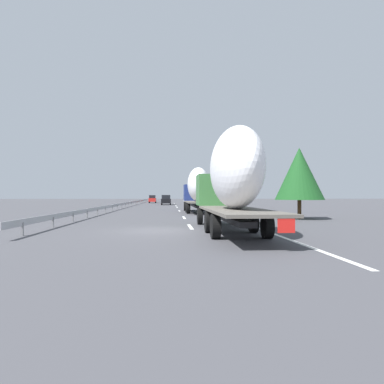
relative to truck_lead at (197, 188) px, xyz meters
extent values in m
plane|color=#424247|center=(21.06, 3.60, -2.59)|extent=(260.00, 260.00, 0.00)
cube|color=white|center=(-16.94, 1.80, -2.59)|extent=(3.20, 0.20, 0.01)
cube|color=white|center=(-8.59, 1.80, -2.59)|extent=(3.20, 0.20, 0.01)
cube|color=white|center=(3.82, 1.80, -2.59)|extent=(3.20, 0.20, 0.01)
cube|color=white|center=(15.81, 1.80, -2.59)|extent=(3.20, 0.20, 0.01)
cube|color=white|center=(22.52, 1.80, -2.59)|extent=(3.20, 0.20, 0.01)
cube|color=white|center=(25.27, 1.80, -2.59)|extent=(3.20, 0.20, 0.01)
cube|color=white|center=(42.20, 1.80, -2.59)|extent=(3.20, 0.20, 0.01)
cube|color=white|center=(26.06, -1.90, -2.59)|extent=(110.00, 0.20, 0.01)
cube|color=navy|center=(4.27, 0.00, -0.44)|extent=(2.40, 2.50, 1.90)
cube|color=black|center=(5.37, 0.00, 0.06)|extent=(0.08, 2.12, 0.80)
cube|color=#262628|center=(1.47, 0.00, -1.92)|extent=(10.32, 0.70, 0.24)
cube|color=#59544C|center=(-1.34, 0.00, -1.45)|extent=(8.81, 2.50, 0.12)
ellipsoid|color=white|center=(-1.09, 0.00, 0.37)|extent=(5.82, 2.20, 3.52)
cube|color=red|center=(-5.71, -0.69, -1.69)|extent=(0.04, 0.56, 0.56)
cylinder|color=black|center=(4.27, 1.10, -2.07)|extent=(1.04, 0.30, 1.04)
cylinder|color=black|center=(4.27, -1.10, -2.07)|extent=(1.04, 0.30, 1.04)
cylinder|color=black|center=(-0.14, 1.10, -2.07)|extent=(1.04, 0.35, 1.04)
cylinder|color=black|center=(-0.14, -1.10, -2.07)|extent=(1.04, 0.35, 1.04)
cylinder|color=black|center=(-2.54, 1.10, -2.07)|extent=(1.04, 0.35, 1.04)
cylinder|color=black|center=(-2.54, -1.10, -2.07)|extent=(1.04, 0.35, 1.04)
cube|color=#387038|center=(-15.36, 0.00, -0.44)|extent=(2.40, 2.50, 1.90)
cube|color=black|center=(-14.26, 0.00, 0.06)|extent=(0.08, 2.12, 0.80)
cube|color=#262628|center=(-18.36, 0.00, -1.92)|extent=(11.04, 0.70, 0.24)
cube|color=#59544C|center=(-21.36, 0.00, -1.45)|extent=(9.60, 2.50, 0.12)
ellipsoid|color=white|center=(-21.26, 0.00, 0.47)|extent=(6.53, 2.20, 3.72)
cube|color=red|center=(-26.13, -0.69, -1.69)|extent=(0.04, 0.56, 0.56)
cylinder|color=black|center=(-15.36, 1.10, -2.07)|extent=(1.04, 0.30, 1.04)
cylinder|color=black|center=(-15.36, -1.10, -2.07)|extent=(1.04, 0.30, 1.04)
cylinder|color=black|center=(-20.16, 1.10, -2.07)|extent=(1.04, 0.35, 1.04)
cylinder|color=black|center=(-20.16, -1.10, -2.07)|extent=(1.04, 0.35, 1.04)
cylinder|color=black|center=(-22.56, 1.10, -2.07)|extent=(1.04, 0.35, 1.04)
cylinder|color=black|center=(-22.56, -1.10, -2.07)|extent=(1.04, 0.35, 1.04)
cube|color=red|center=(47.89, 7.03, -1.85)|extent=(4.78, 1.70, 0.84)
cube|color=black|center=(47.53, 7.03, -1.07)|extent=(2.63, 1.50, 0.73)
cylinder|color=black|center=(49.37, 7.79, -2.27)|extent=(0.64, 0.22, 0.64)
cylinder|color=black|center=(49.37, 6.28, -2.27)|extent=(0.64, 0.22, 0.64)
cylinder|color=black|center=(46.41, 7.79, -2.27)|extent=(0.64, 0.22, 0.64)
cylinder|color=black|center=(46.41, 6.28, -2.27)|extent=(0.64, 0.22, 0.64)
cube|color=black|center=(30.34, 3.59, -1.85)|extent=(4.69, 1.86, 0.84)
cube|color=black|center=(29.99, 3.59, -1.06)|extent=(2.58, 1.64, 0.75)
cylinder|color=black|center=(31.79, 4.42, -2.27)|extent=(0.64, 0.22, 0.64)
cylinder|color=black|center=(31.79, 2.76, -2.27)|extent=(0.64, 0.22, 0.64)
cylinder|color=black|center=(28.88, 4.42, -2.27)|extent=(0.64, 0.22, 0.64)
cylinder|color=black|center=(28.88, 2.76, -2.27)|extent=(0.64, 0.22, 0.64)
cylinder|color=gray|center=(15.44, -3.10, -1.43)|extent=(0.10, 0.10, 2.33)
cube|color=#2D569E|center=(15.44, -3.10, 0.09)|extent=(0.06, 0.90, 0.70)
cylinder|color=#472D19|center=(33.53, -8.00, -1.76)|extent=(0.38, 0.38, 1.67)
cone|color=#1E5B23|center=(33.53, -8.00, 1.86)|extent=(3.44, 3.44, 5.57)
cylinder|color=#472D19|center=(6.98, -6.04, -1.83)|extent=(0.27, 0.27, 1.53)
cone|color=#194C1E|center=(6.98, -6.04, 1.43)|extent=(3.57, 3.57, 4.99)
cylinder|color=#472D19|center=(59.00, -9.06, -1.73)|extent=(0.25, 0.25, 1.72)
cone|color=#286B2D|center=(59.00, -9.06, 1.54)|extent=(3.91, 3.91, 4.82)
cylinder|color=#472D19|center=(-10.90, -6.98, -1.85)|extent=(0.29, 0.29, 1.48)
cone|color=#194C1E|center=(-10.90, -6.98, 0.90)|extent=(3.72, 3.72, 4.02)
cube|color=#9EA0A5|center=(24.06, 9.60, -1.99)|extent=(94.00, 0.06, 0.32)
cube|color=slate|center=(-20.89, 9.60, -2.29)|extent=(0.10, 0.10, 0.60)
cube|color=slate|center=(-16.81, 9.60, -2.29)|extent=(0.10, 0.10, 0.60)
cube|color=slate|center=(-12.72, 9.60, -2.29)|extent=(0.10, 0.10, 0.60)
cube|color=slate|center=(-8.63, 9.60, -2.29)|extent=(0.10, 0.10, 0.60)
cube|color=slate|center=(-4.55, 9.60, -2.29)|extent=(0.10, 0.10, 0.60)
cube|color=slate|center=(-0.46, 9.60, -2.29)|extent=(0.10, 0.10, 0.60)
cube|color=slate|center=(3.63, 9.60, -2.29)|extent=(0.10, 0.10, 0.60)
cube|color=slate|center=(7.71, 9.60, -2.29)|extent=(0.10, 0.10, 0.60)
cube|color=slate|center=(11.80, 9.60, -2.29)|extent=(0.10, 0.10, 0.60)
cube|color=slate|center=(15.89, 9.60, -2.29)|extent=(0.10, 0.10, 0.60)
cube|color=slate|center=(19.98, 9.60, -2.29)|extent=(0.10, 0.10, 0.60)
cube|color=slate|center=(24.06, 9.60, -2.29)|extent=(0.10, 0.10, 0.60)
cube|color=slate|center=(28.15, 9.60, -2.29)|extent=(0.10, 0.10, 0.60)
cube|color=slate|center=(32.24, 9.60, -2.29)|extent=(0.10, 0.10, 0.60)
cube|color=slate|center=(36.32, 9.60, -2.29)|extent=(0.10, 0.10, 0.60)
cube|color=slate|center=(40.41, 9.60, -2.29)|extent=(0.10, 0.10, 0.60)
cube|color=slate|center=(44.50, 9.60, -2.29)|extent=(0.10, 0.10, 0.60)
cube|color=slate|center=(48.58, 9.60, -2.29)|extent=(0.10, 0.10, 0.60)
cube|color=slate|center=(52.67, 9.60, -2.29)|extent=(0.10, 0.10, 0.60)
cube|color=slate|center=(56.76, 9.60, -2.29)|extent=(0.10, 0.10, 0.60)
cube|color=slate|center=(60.85, 9.60, -2.29)|extent=(0.10, 0.10, 0.60)
cube|color=slate|center=(64.93, 9.60, -2.29)|extent=(0.10, 0.10, 0.60)
cube|color=slate|center=(69.02, 9.60, -2.29)|extent=(0.10, 0.10, 0.60)
camera|label=1|loc=(-36.89, 3.03, -0.78)|focal=32.41mm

